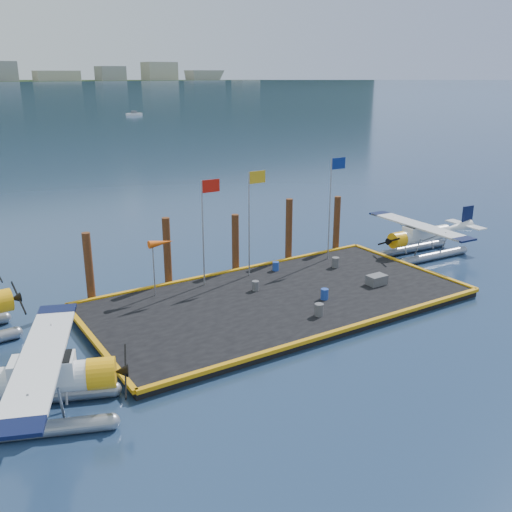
{
  "coord_description": "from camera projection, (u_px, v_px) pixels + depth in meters",
  "views": [
    {
      "loc": [
        -16.27,
        -23.46,
        11.92
      ],
      "look_at": [
        -0.16,
        2.0,
        2.22
      ],
      "focal_mm": 40.0,
      "sensor_mm": 36.0,
      "label": 1
    }
  ],
  "objects": [
    {
      "name": "seaplane_a",
      "position": [
        33.0,
        384.0,
        20.09
      ],
      "size": [
        8.76,
        9.28,
        3.36
      ],
      "rotation": [
        0.0,
        0.0,
        -1.94
      ],
      "color": "gray",
      "rests_on": "ground"
    },
    {
      "name": "drum_1",
      "position": [
        325.0,
        294.0,
        30.34
      ],
      "size": [
        0.41,
        0.41,
        0.58
      ],
      "primitive_type": "cylinder",
      "color": "#1B3B98",
      "rests_on": "dock"
    },
    {
      "name": "piling_4",
      "position": [
        337.0,
        225.0,
        38.86
      ],
      "size": [
        0.44,
        0.44,
        4.0
      ],
      "primitive_type": "cylinder",
      "color": "#422612",
      "rests_on": "ground"
    },
    {
      "name": "dock_bumpers",
      "position": [
        278.0,
        296.0,
        30.65
      ],
      "size": [
        20.25,
        10.25,
        0.18
      ],
      "primitive_type": null,
      "color": "orange",
      "rests_on": "dock"
    },
    {
      "name": "windsock",
      "position": [
        161.0,
        244.0,
        30.31
      ],
      "size": [
        1.4,
        0.44,
        3.12
      ],
      "color": "#94959C",
      "rests_on": "dock"
    },
    {
      "name": "piling_2",
      "position": [
        235.0,
        245.0,
        34.82
      ],
      "size": [
        0.44,
        0.44,
        3.8
      ],
      "primitive_type": "cylinder",
      "color": "#422612",
      "rests_on": "ground"
    },
    {
      "name": "piling_3",
      "position": [
        289.0,
        232.0,
        36.78
      ],
      "size": [
        0.44,
        0.44,
        4.3
      ],
      "primitive_type": "cylinder",
      "color": "#422612",
      "rests_on": "ground"
    },
    {
      "name": "flagpole_blue",
      "position": [
        333.0,
        193.0,
        35.83
      ],
      "size": [
        1.14,
        0.08,
        6.5
      ],
      "color": "#94959C",
      "rests_on": "dock"
    },
    {
      "name": "seaplane_d",
      "position": [
        421.0,
        238.0,
        38.38
      ],
      "size": [
        7.76,
        8.55,
        3.04
      ],
      "rotation": [
        0.0,
        0.0,
        1.52
      ],
      "color": "gray",
      "rests_on": "ground"
    },
    {
      "name": "drum_4",
      "position": [
        335.0,
        262.0,
        35.32
      ],
      "size": [
        0.45,
        0.45,
        0.63
      ],
      "primitive_type": "cylinder",
      "color": "#4E4E53",
      "rests_on": "dock"
    },
    {
      "name": "piling_1",
      "position": [
        167.0,
        254.0,
        32.47
      ],
      "size": [
        0.44,
        0.44,
        4.2
      ],
      "primitive_type": "cylinder",
      "color": "#422612",
      "rests_on": "ground"
    },
    {
      "name": "drum_0",
      "position": [
        255.0,
        286.0,
        31.56
      ],
      "size": [
        0.39,
        0.39,
        0.55
      ],
      "primitive_type": "cylinder",
      "color": "#4E4E53",
      "rests_on": "dock"
    },
    {
      "name": "crate",
      "position": [
        377.0,
        280.0,
        32.46
      ],
      "size": [
        1.1,
        0.73,
        0.55
      ],
      "primitive_type": "cube",
      "color": "#4E4E53",
      "rests_on": "dock"
    },
    {
      "name": "piling_0",
      "position": [
        89.0,
        269.0,
        30.21
      ],
      "size": [
        0.44,
        0.44,
        4.0
      ],
      "primitive_type": "cylinder",
      "color": "#422612",
      "rests_on": "ground"
    },
    {
      "name": "ground",
      "position": [
        278.0,
        304.0,
        30.8
      ],
      "size": [
        4000.0,
        4000.0,
        0.0
      ],
      "primitive_type": "plane",
      "color": "navy",
      "rests_on": "ground"
    },
    {
      "name": "flagpole_yellow",
      "position": [
        252.0,
        208.0,
        32.83
      ],
      "size": [
        1.14,
        0.08,
        6.2
      ],
      "color": "#94959C",
      "rests_on": "dock"
    },
    {
      "name": "dock",
      "position": [
        278.0,
        301.0,
        30.74
      ],
      "size": [
        20.0,
        10.0,
        0.4
      ],
      "primitive_type": "cube",
      "color": "black",
      "rests_on": "ground"
    },
    {
      "name": "drum_5",
      "position": [
        276.0,
        266.0,
        34.75
      ],
      "size": [
        0.39,
        0.39,
        0.55
      ],
      "primitive_type": "cylinder",
      "color": "#1B3B98",
      "rests_on": "dock"
    },
    {
      "name": "drum_3",
      "position": [
        319.0,
        310.0,
        28.27
      ],
      "size": [
        0.45,
        0.45,
        0.63
      ],
      "primitive_type": "cylinder",
      "color": "#4E4E53",
      "rests_on": "dock"
    },
    {
      "name": "flagpole_red",
      "position": [
        206.0,
        216.0,
        31.34
      ],
      "size": [
        1.14,
        0.08,
        6.0
      ],
      "color": "#94959C",
      "rests_on": "dock"
    }
  ]
}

